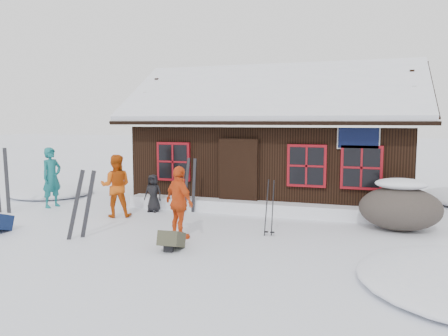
% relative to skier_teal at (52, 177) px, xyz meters
% --- Properties ---
extents(ground, '(120.00, 120.00, 0.00)m').
position_rel_skier_teal_xyz_m(ground, '(4.50, -1.26, -0.89)').
color(ground, white).
rests_on(ground, ground).
extents(mountain_hut, '(8.90, 6.09, 4.42)m').
position_rel_skier_teal_xyz_m(mountain_hut, '(6.00, 3.72, 0.69)').
color(mountain_hut, black).
rests_on(mountain_hut, ground).
extents(snow_drift, '(7.60, 0.60, 0.35)m').
position_rel_skier_teal_xyz_m(snow_drift, '(6.00, 0.99, -0.71)').
color(snow_drift, white).
rests_on(snow_drift, ground).
extents(snow_mounds, '(20.60, 13.20, 0.48)m').
position_rel_skier_teal_xyz_m(snow_mounds, '(6.15, 0.60, -0.89)').
color(snow_mounds, white).
rests_on(snow_mounds, ground).
extents(skier_teal, '(0.54, 0.72, 1.77)m').
position_rel_skier_teal_xyz_m(skier_teal, '(0.00, 0.00, 0.00)').
color(skier_teal, '#176B6E').
rests_on(skier_teal, ground).
extents(skier_orange_left, '(0.99, 0.90, 1.66)m').
position_rel_skier_teal_xyz_m(skier_orange_left, '(2.52, -0.56, -0.05)').
color(skier_orange_left, '#C34D0D').
rests_on(skier_orange_left, ground).
extents(skier_orange_right, '(0.99, 0.83, 1.58)m').
position_rel_skier_teal_xyz_m(skier_orange_right, '(5.00, -2.03, -0.09)').
color(skier_orange_right, '#DE4B16').
rests_on(skier_orange_right, ground).
extents(skier_crouched, '(0.52, 0.34, 1.06)m').
position_rel_skier_teal_xyz_m(skier_crouched, '(3.16, 0.32, -0.36)').
color(skier_crouched, black).
rests_on(skier_crouched, ground).
extents(boulder, '(1.86, 1.40, 1.09)m').
position_rel_skier_teal_xyz_m(boulder, '(9.60, 0.25, -0.33)').
color(boulder, '#463D38').
rests_on(boulder, ground).
extents(ski_pair_left, '(0.61, 0.35, 1.55)m').
position_rel_skier_teal_xyz_m(ski_pair_left, '(2.99, -2.66, -0.15)').
color(ski_pair_left, black).
rests_on(ski_pair_left, ground).
extents(ski_pair_mid, '(0.46, 0.12, 1.86)m').
position_rel_skier_teal_xyz_m(ski_pair_mid, '(-0.77, -1.09, -0.01)').
color(ski_pair_mid, black).
rests_on(ski_pair_mid, ground).
extents(ski_pair_right, '(0.49, 0.17, 1.57)m').
position_rel_skier_teal_xyz_m(ski_pair_right, '(4.16, 0.61, -0.15)').
color(ski_pair_right, black).
rests_on(ski_pair_right, ground).
extents(ski_poles, '(0.23, 0.11, 1.30)m').
position_rel_skier_teal_xyz_m(ski_poles, '(6.81, -1.19, -0.28)').
color(ski_poles, black).
rests_on(ski_poles, ground).
extents(backpack_olive, '(0.45, 0.57, 0.29)m').
position_rel_skier_teal_xyz_m(backpack_olive, '(5.20, -2.87, -0.74)').
color(backpack_olive, '#3E3E2C').
rests_on(backpack_olive, ground).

